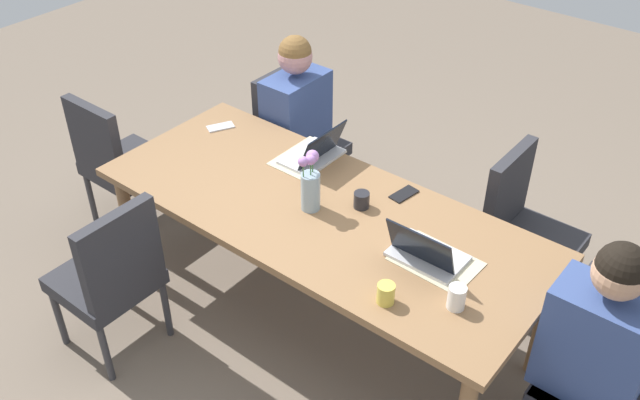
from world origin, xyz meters
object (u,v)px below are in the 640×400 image
object	(u,v)px
flower_vase	(310,184)
coffee_mug_near_right	(386,294)
person_head_right_left_near	(586,374)
laptop_far_left_mid	(315,153)
dining_table	(320,220)
chair_far_right_mid	(523,225)
person_far_left_mid	(297,139)
chair_far_left_mid	(294,135)
chair_near_left_far	(111,273)
chair_head_right_left_near	(606,374)
coffee_mug_centre_left	(362,200)
chair_head_left_right_near	(117,158)
laptop_head_right_left_near	(425,253)
phone_black	(404,194)
coffee_mug_near_left	(457,297)
phone_silver	(221,127)

from	to	relation	value
flower_vase	coffee_mug_near_right	world-z (taller)	flower_vase
person_head_right_left_near	laptop_far_left_mid	size ratio (longest dim) A/B	3.73
dining_table	chair_far_right_mid	distance (m)	1.09
person_far_left_mid	coffee_mug_near_right	world-z (taller)	person_far_left_mid
chair_far_left_mid	flower_vase	distance (m)	1.16
chair_near_left_far	flower_vase	xyz separation A→B (m)	(0.62, 0.75, 0.38)
chair_head_right_left_near	chair_far_left_mid	distance (m)	2.31
person_far_left_mid	chair_near_left_far	distance (m)	1.47
person_far_left_mid	chair_near_left_far	world-z (taller)	person_far_left_mid
coffee_mug_near_right	coffee_mug_centre_left	world-z (taller)	coffee_mug_near_right
dining_table	person_head_right_left_near	world-z (taller)	person_head_right_left_near
chair_head_left_right_near	laptop_far_left_mid	bearing A→B (deg)	20.00
chair_head_right_left_near	flower_vase	xyz separation A→B (m)	(-1.45, -0.13, 0.38)
chair_near_left_far	laptop_head_right_left_near	size ratio (longest dim) A/B	2.81
chair_near_left_far	phone_black	size ratio (longest dim) A/B	6.00
laptop_head_right_left_near	phone_black	bearing A→B (deg)	133.65
person_far_left_mid	chair_head_left_right_near	bearing A→B (deg)	-132.10
dining_table	coffee_mug_centre_left	distance (m)	0.23
chair_far_left_mid	person_head_right_left_near	bearing A→B (deg)	-18.47
laptop_far_left_mid	coffee_mug_near_right	distance (m)	1.10
chair_near_left_far	coffee_mug_near_left	bearing A→B (deg)	21.63
laptop_head_right_left_near	chair_far_right_mid	bearing A→B (deg)	81.55
coffee_mug_near_left	coffee_mug_near_right	xyz separation A→B (m)	(-0.24, -0.15, -0.01)
chair_head_left_right_near	coffee_mug_centre_left	xyz separation A→B (m)	(1.61, 0.25, 0.29)
flower_vase	laptop_head_right_left_near	xyz separation A→B (m)	(0.63, 0.01, -0.09)
chair_far_right_mid	coffee_mug_near_right	size ratio (longest dim) A/B	9.87
flower_vase	phone_silver	world-z (taller)	flower_vase
laptop_head_right_left_near	flower_vase	bearing A→B (deg)	-178.81
person_far_left_mid	coffee_mug_near_right	bearing A→B (deg)	-37.32
dining_table	chair_far_left_mid	distance (m)	1.12
chair_far_left_mid	chair_head_left_right_near	distance (m)	1.08
chair_head_right_left_near	coffee_mug_centre_left	xyz separation A→B (m)	(-1.27, 0.03, 0.29)
coffee_mug_near_left	coffee_mug_centre_left	size ratio (longest dim) A/B	1.31
chair_head_right_left_near	coffee_mug_centre_left	size ratio (longest dim) A/B	11.14
coffee_mug_near_right	person_far_left_mid	bearing A→B (deg)	142.68
chair_head_left_right_near	phone_black	distance (m)	1.79
dining_table	chair_head_right_left_near	world-z (taller)	chair_head_right_left_near
dining_table	person_far_left_mid	xyz separation A→B (m)	(-0.74, 0.69, -0.15)
person_far_left_mid	phone_silver	bearing A→B (deg)	-112.42
coffee_mug_near_right	laptop_head_right_left_near	bearing A→B (deg)	91.81
laptop_far_left_mid	laptop_head_right_left_near	bearing A→B (deg)	-20.39
coffee_mug_centre_left	phone_silver	size ratio (longest dim) A/B	0.54
person_head_right_left_near	chair_head_left_right_near	xyz separation A→B (m)	(-2.81, -0.14, -0.03)
flower_vase	laptop_far_left_mid	size ratio (longest dim) A/B	0.97
coffee_mug_near_right	flower_vase	bearing A→B (deg)	154.65
person_far_left_mid	coffee_mug_centre_left	world-z (taller)	person_far_left_mid
laptop_far_left_mid	laptop_head_right_left_near	distance (m)	0.94
chair_far_left_mid	phone_black	bearing A→B (deg)	-20.93
coffee_mug_near_right	phone_silver	bearing A→B (deg)	159.37
person_head_right_left_near	chair_near_left_far	world-z (taller)	person_head_right_left_near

